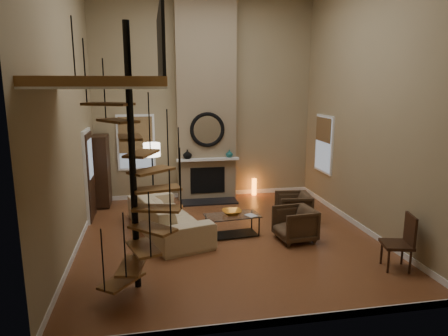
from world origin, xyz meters
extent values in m
cube|color=brown|center=(0.00, 0.00, -0.01)|extent=(6.00, 6.50, 0.01)
cube|color=#978661|center=(0.00, 3.25, 2.75)|extent=(6.00, 0.02, 5.50)
cube|color=#978661|center=(0.00, -3.25, 2.75)|extent=(6.00, 0.02, 5.50)
cube|color=#978661|center=(-3.00, 0.00, 2.75)|extent=(0.02, 6.50, 5.50)
cube|color=#978661|center=(3.00, 0.00, 2.75)|extent=(0.02, 6.50, 5.50)
cube|color=white|center=(0.00, 3.24, 0.06)|extent=(6.00, 0.02, 0.12)
cube|color=white|center=(0.00, -3.24, 0.06)|extent=(6.00, 0.02, 0.12)
cube|color=white|center=(-2.99, 0.00, 0.06)|extent=(0.02, 6.50, 0.12)
cube|color=white|center=(2.99, 0.00, 0.06)|extent=(0.02, 6.50, 0.12)
cube|color=#887559|center=(0.00, 3.06, 2.75)|extent=(1.60, 0.38, 5.50)
cube|color=black|center=(0.00, 2.57, 0.02)|extent=(1.50, 0.60, 0.04)
cube|color=black|center=(0.00, 2.86, 0.55)|extent=(0.95, 0.02, 0.72)
cube|color=white|center=(0.00, 2.78, 1.15)|extent=(1.70, 0.18, 0.06)
torus|color=black|center=(0.00, 2.84, 1.95)|extent=(0.94, 0.10, 0.94)
cylinder|color=white|center=(0.00, 2.85, 1.95)|extent=(0.80, 0.01, 0.80)
imported|color=black|center=(-0.55, 2.82, 1.30)|extent=(0.24, 0.24, 0.25)
imported|color=#185453|center=(0.60, 2.82, 1.28)|extent=(0.20, 0.20, 0.21)
cube|color=white|center=(-1.90, 3.23, 1.60)|extent=(1.02, 0.04, 1.52)
cube|color=#8C9EB2|center=(-1.90, 3.21, 1.60)|extent=(0.90, 0.01, 1.40)
cube|color=olive|center=(-1.90, 3.19, 1.81)|extent=(0.90, 0.01, 0.98)
cube|color=white|center=(2.98, 2.00, 1.60)|extent=(0.04, 1.02, 1.52)
cube|color=#8C9EB2|center=(2.96, 2.00, 1.60)|extent=(0.01, 0.90, 1.40)
cube|color=olive|center=(2.94, 2.00, 1.98)|extent=(0.01, 0.90, 0.63)
cube|color=white|center=(-2.97, 1.80, 1.05)|extent=(0.06, 1.05, 2.16)
cube|color=#321C10|center=(-2.94, 1.80, 1.02)|extent=(0.05, 0.90, 2.05)
cube|color=#8C9EB2|center=(-2.90, 1.80, 1.45)|extent=(0.01, 0.60, 0.90)
cube|color=brown|center=(-2.15, -1.80, 3.18)|extent=(1.70, 2.20, 0.12)
cube|color=white|center=(-2.15, -1.80, 3.10)|extent=(1.70, 2.20, 0.03)
cube|color=black|center=(-1.33, -1.80, 3.71)|extent=(0.04, 2.20, 0.94)
cylinder|color=black|center=(-1.80, -1.80, 2.01)|extent=(0.10, 0.10, 4.02)
cube|color=brown|center=(-2.02, -2.08, 0.26)|extent=(0.71, 0.78, 0.04)
cylinder|color=black|center=(-2.24, -2.37, 0.73)|extent=(0.02, 0.02, 0.94)
cube|color=brown|center=(-1.86, -2.15, 0.52)|extent=(0.46, 0.77, 0.04)
cylinder|color=black|center=(-1.93, -2.51, 0.99)|extent=(0.02, 0.02, 0.94)
cube|color=brown|center=(-1.69, -2.14, 0.78)|extent=(0.55, 0.79, 0.04)
cylinder|color=black|center=(-1.58, -2.48, 1.25)|extent=(0.02, 0.02, 0.94)
cube|color=brown|center=(-1.54, -2.05, 1.04)|extent=(0.75, 0.74, 0.04)
cylinder|color=black|center=(-1.28, -2.30, 1.51)|extent=(0.02, 0.02, 0.94)
cube|color=brown|center=(-1.45, -1.90, 1.30)|extent=(0.79, 0.53, 0.04)
cylinder|color=black|center=(-1.11, -2.00, 1.77)|extent=(0.02, 0.02, 0.94)
cube|color=brown|center=(-1.45, -1.73, 1.56)|extent=(0.77, 0.48, 0.04)
cylinder|color=black|center=(-1.10, -1.65, 2.03)|extent=(0.02, 0.02, 0.94)
cube|color=brown|center=(-1.52, -1.57, 1.82)|extent=(0.77, 0.72, 0.04)
cylinder|color=black|center=(-1.25, -1.34, 2.29)|extent=(0.02, 0.02, 0.94)
cube|color=brown|center=(-1.67, -1.47, 2.08)|extent=(0.58, 0.79, 0.04)
cylinder|color=black|center=(-1.53, -1.13, 2.55)|extent=(0.02, 0.02, 0.94)
cube|color=brown|center=(-1.84, -1.44, 2.34)|extent=(0.41, 0.75, 0.04)
cylinder|color=black|center=(-1.88, -1.08, 2.81)|extent=(0.02, 0.02, 0.94)
cube|color=brown|center=(-2.00, -1.50, 2.60)|extent=(0.68, 0.79, 0.04)
cylinder|color=black|center=(-2.20, -1.20, 3.07)|extent=(0.02, 0.02, 0.94)
cube|color=brown|center=(-2.12, -1.63, 2.86)|extent=(0.80, 0.64, 0.04)
cylinder|color=black|center=(-2.44, -1.46, 3.33)|extent=(0.02, 0.02, 0.94)
cube|color=brown|center=(-2.16, -1.80, 3.12)|extent=(0.72, 0.34, 0.04)
cylinder|color=black|center=(-2.52, -1.80, 3.59)|extent=(0.02, 0.02, 0.94)
cube|color=#321C10|center=(-2.80, 2.82, 0.95)|extent=(0.38, 0.82, 1.83)
imported|color=#CBB58C|center=(-1.23, 0.52, 0.40)|extent=(1.78, 2.91, 0.80)
imported|color=#463220|center=(1.74, 0.61, 0.35)|extent=(0.85, 0.83, 0.70)
imported|color=#463220|center=(1.39, -0.43, 0.35)|extent=(0.83, 0.81, 0.68)
cube|color=silver|center=(0.12, 0.07, 0.44)|extent=(1.19, 0.68, 0.02)
cube|color=black|center=(0.12, 0.07, 0.03)|extent=(1.09, 0.58, 0.01)
cylinder|color=black|center=(-0.38, -0.20, 0.22)|extent=(0.03, 0.03, 0.42)
cylinder|color=black|center=(0.66, -0.10, 0.22)|extent=(0.03, 0.03, 0.42)
cylinder|color=black|center=(-0.42, 0.23, 0.22)|extent=(0.03, 0.03, 0.42)
cylinder|color=black|center=(0.61, 0.34, 0.22)|extent=(0.03, 0.03, 0.42)
imported|color=orange|center=(0.12, 0.12, 0.50)|extent=(0.41, 0.41, 0.10)
imported|color=gray|center=(0.47, -0.08, 0.46)|extent=(0.26, 0.30, 0.02)
cylinder|color=black|center=(-1.49, 2.22, 0.01)|extent=(0.37, 0.37, 0.03)
cylinder|color=black|center=(-1.49, 2.22, 0.80)|extent=(0.04, 0.04, 1.61)
cylinder|color=#F2E5C6|center=(-1.49, 2.22, 1.55)|extent=(0.42, 0.42, 0.33)
cylinder|color=orange|center=(1.38, 3.05, 0.25)|extent=(0.13, 0.13, 0.47)
cube|color=#321C10|center=(2.58, -1.98, 0.44)|extent=(0.57, 0.57, 0.05)
cube|color=#321C10|center=(2.78, -2.03, 0.70)|extent=(0.15, 0.45, 0.56)
cylinder|color=#321C10|center=(2.36, -2.11, 0.21)|extent=(0.05, 0.05, 0.45)
cylinder|color=#321C10|center=(2.71, -2.20, 0.21)|extent=(0.05, 0.05, 0.45)
cylinder|color=#321C10|center=(2.45, -1.76, 0.21)|extent=(0.05, 0.05, 0.45)
cylinder|color=#321C10|center=(2.80, -1.85, 0.21)|extent=(0.05, 0.05, 0.45)
camera|label=1|loc=(-1.53, -7.82, 3.15)|focal=32.25mm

